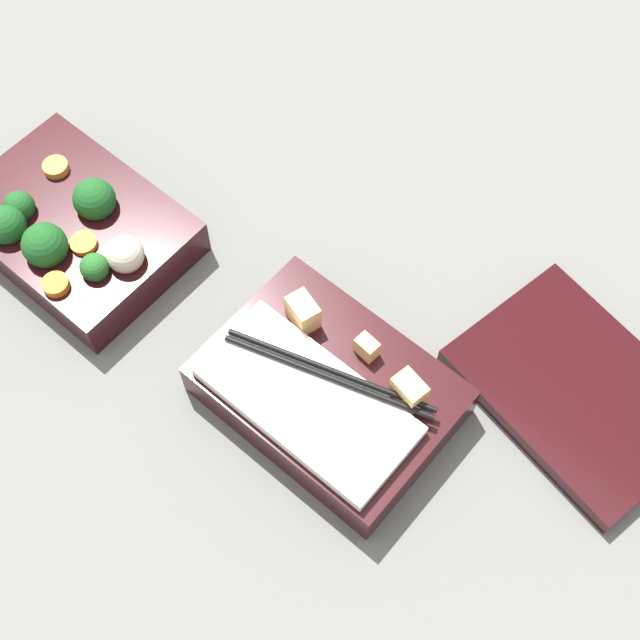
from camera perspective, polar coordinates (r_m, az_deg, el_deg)
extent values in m
plane|color=slate|center=(0.86, -8.56, -0.28)|extent=(3.00, 3.00, 0.00)
cube|color=black|center=(0.92, -15.45, 5.61)|extent=(0.22, 0.16, 0.04)
sphere|color=#19511E|center=(0.90, -19.46, 5.76)|extent=(0.04, 0.04, 0.04)
sphere|color=#236023|center=(0.85, -14.23, 3.29)|extent=(0.03, 0.03, 0.03)
sphere|color=#19511E|center=(0.89, -14.24, 7.50)|extent=(0.04, 0.04, 0.04)
sphere|color=#19511E|center=(0.91, -18.70, 6.91)|extent=(0.03, 0.03, 0.03)
sphere|color=#19511E|center=(0.87, -17.21, 4.59)|extent=(0.04, 0.04, 0.04)
cylinder|color=orange|center=(0.87, -14.90, 4.79)|extent=(0.03, 0.03, 0.01)
cylinder|color=orange|center=(0.85, -16.56, 2.20)|extent=(0.03, 0.03, 0.01)
cylinder|color=orange|center=(0.93, -16.56, 9.37)|extent=(0.03, 0.03, 0.01)
cylinder|color=orange|center=(0.88, -17.34, 4.76)|extent=(0.04, 0.04, 0.01)
sphere|color=beige|center=(0.85, -12.56, 3.96)|extent=(0.04, 0.04, 0.04)
cube|color=black|center=(0.80, 0.57, -4.54)|extent=(0.22, 0.16, 0.04)
cube|color=silver|center=(0.76, -1.00, -5.40)|extent=(0.19, 0.09, 0.01)
cube|color=#EAB266|center=(0.79, -1.10, 0.51)|extent=(0.03, 0.03, 0.03)
cube|color=#EAB266|center=(0.78, 3.02, -1.75)|extent=(0.02, 0.02, 0.02)
cube|color=#EAB266|center=(0.76, 5.72, -4.53)|extent=(0.03, 0.03, 0.03)
cylinder|color=black|center=(0.76, 0.49, -3.66)|extent=(0.19, 0.06, 0.01)
cylinder|color=black|center=(0.77, 0.69, -3.22)|extent=(0.19, 0.06, 0.01)
cube|color=black|center=(0.85, 16.16, -4.31)|extent=(0.24, 0.19, 0.02)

